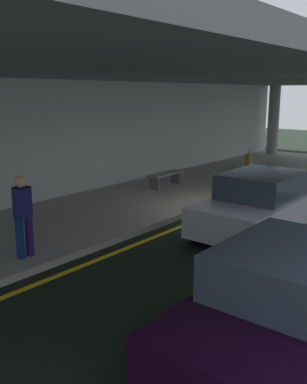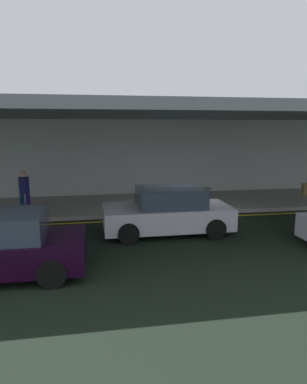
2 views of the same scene
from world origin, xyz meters
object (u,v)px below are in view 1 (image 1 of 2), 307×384
Objects in this scene: car_black at (287,306)px; suitcase_upright_primary at (249,161)px; traveler_with_luggage at (23,211)px; support_column_left_mid at (273,120)px; bench_metal at (166,176)px; car_silver_no2 at (260,204)px.

suitcase_upright_primary is (12.35, 6.84, -0.25)m from car_black.
suitcase_upright_primary is (12.64, 1.50, -0.65)m from traveler_with_luggage.
traveler_with_luggage is at bearing -171.27° from support_column_left_mid.
car_black is at bearing -133.38° from bench_metal.
car_silver_no2 is at bearing -156.89° from support_column_left_mid.
traveler_with_luggage reaches higher than bench_metal.
bench_metal is at bearing -100.26° from traveler_with_luggage.
suitcase_upright_primary is at bearing 24.70° from car_black.
car_black is 2.44× the size of traveler_with_luggage.
car_black is at bearing -157.47° from suitcase_upright_primary.
support_column_left_mid is at bearing 7.02° from suitcase_upright_primary.
car_black and car_silver_no2 have the same top height.
car_black is 5.36m from traveler_with_luggage.
car_silver_no2 is 2.44× the size of traveler_with_luggage.
car_black is 5.30m from car_silver_no2.
suitcase_upright_primary is at bearing -4.94° from bench_metal.
suitcase_upright_primary is 0.56× the size of bench_metal.
bench_metal is (6.91, 7.31, -0.21)m from car_black.
car_silver_no2 is (-12.78, -5.46, -1.26)m from support_column_left_mid.
car_silver_no2 is 8.82m from suitcase_upright_primary.
traveler_with_luggage is (-4.91, 2.74, 0.40)m from car_silver_no2.
traveler_with_luggage is at bearing 154.64° from car_silver_no2.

